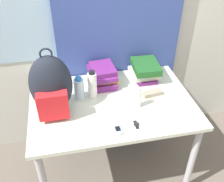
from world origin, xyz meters
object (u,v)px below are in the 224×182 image
water_bottle (79,89)px  cell_phone (118,130)px  sunscreen_bottle (138,98)px  sports_bottle (92,85)px  sunglasses_case (152,93)px  wristwatch (136,124)px  book_stack_center (145,70)px  backpack (51,87)px  book_stack_left (103,75)px

water_bottle → cell_phone: size_ratio=1.85×
water_bottle → sunscreen_bottle: water_bottle is taller
sports_bottle → sunscreen_bottle: (0.30, -0.18, -0.03)m
sunglasses_case → sports_bottle: bearing=170.4°
sunscreen_bottle → wristwatch: 0.21m
book_stack_center → sunscreen_bottle: 0.38m
water_bottle → sunglasses_case: water_bottle is taller
sports_bottle → wristwatch: size_ratio=2.86×
sunglasses_case → backpack: bearing=-178.0°
cell_phone → sunglasses_case: 0.47m
water_bottle → sunscreen_bottle: (0.40, -0.18, -0.01)m
backpack → sunglasses_case: (0.74, 0.03, -0.19)m
cell_phone → wristwatch: bearing=10.8°
sunglasses_case → wristwatch: bearing=-125.9°
backpack → cell_phone: (0.40, -0.29, -0.20)m
backpack → book_stack_center: size_ratio=1.79×
water_bottle → sports_bottle: bearing=0.7°
backpack → book_stack_center: backpack is taller
backpack → wristwatch: (0.53, -0.27, -0.20)m
backpack → book_stack_center: (0.75, 0.27, -0.13)m
water_bottle → backpack: bearing=-152.1°
book_stack_center → cell_phone: book_stack_center is taller
wristwatch → water_bottle: bearing=132.8°
book_stack_center → water_bottle: size_ratio=1.44×
book_stack_left → water_bottle: water_bottle is taller
backpack → sunscreen_bottle: (0.59, -0.08, -0.13)m
book_stack_left → cell_phone: size_ratio=2.81×
book_stack_center → sports_bottle: bearing=-160.3°
book_stack_center → sunglasses_case: 0.25m
wristwatch → sunglasses_case: bearing=54.1°
book_stack_center → wristwatch: 0.58m
book_stack_center → wristwatch: book_stack_center is taller
water_bottle → sunscreen_bottle: size_ratio=1.17×
book_stack_left → water_bottle: (-0.21, -0.17, 0.02)m
sunscreen_bottle → wristwatch: (-0.06, -0.19, -0.07)m
sunscreen_bottle → water_bottle: bearing=156.0°
book_stack_left → wristwatch: book_stack_left is taller
water_bottle → wristwatch: bearing=-47.2°
sports_bottle → wristwatch: bearing=-56.9°
sports_bottle → cell_phone: size_ratio=2.23×
book_stack_left → water_bottle: bearing=-140.8°
book_stack_left → sports_bottle: (-0.11, -0.17, 0.03)m
cell_phone → sunscreen_bottle: bearing=47.3°
water_bottle → cell_phone: bearing=-62.2°
backpack → water_bottle: backpack is taller
sunscreen_bottle → wristwatch: size_ratio=2.03×
book_stack_left → sunscreen_bottle: size_ratio=1.77×
backpack → cell_phone: 0.53m
book_stack_left → backpack: bearing=-145.8°
book_stack_left → sunscreen_bottle: (0.19, -0.35, 0.00)m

